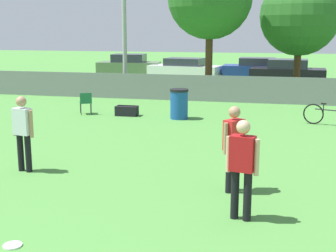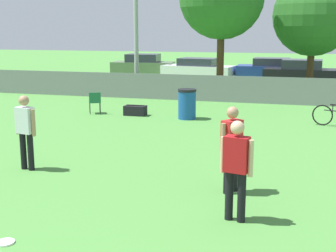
# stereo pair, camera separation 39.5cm
# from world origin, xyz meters

# --- Properties ---
(fence_backline) EXTENTS (25.63, 0.07, 1.21)m
(fence_backline) POSITION_xyz_m (0.00, 18.00, 0.55)
(fence_backline) COLOR gray
(fence_backline) RESTS_ON ground_plane
(tree_far_right) EXTENTS (3.64, 3.64, 5.40)m
(tree_far_right) POSITION_xyz_m (4.14, 21.46, 3.57)
(tree_far_right) COLOR #4C331E
(tree_far_right) RESTS_ON ground_plane
(player_thrower_red) EXTENTS (0.39, 0.46, 1.61)m
(player_thrower_red) POSITION_xyz_m (2.55, 7.10, 0.93)
(player_thrower_red) COLOR black
(player_thrower_red) RESTS_ON ground_plane
(player_receiver_white) EXTENTS (0.53, 0.29, 1.61)m
(player_receiver_white) POSITION_xyz_m (-1.88, 7.35, 0.93)
(player_receiver_white) COLOR black
(player_receiver_white) RESTS_ON ground_plane
(player_defender_red) EXTENTS (0.52, 0.30, 1.61)m
(player_defender_red) POSITION_xyz_m (2.80, 5.80, 0.93)
(player_defender_red) COLOR black
(player_defender_red) RESTS_ON ground_plane
(frisbee_disc) EXTENTS (0.27, 0.27, 0.03)m
(frisbee_disc) POSITION_xyz_m (-0.22, 4.11, 0.01)
(frisbee_disc) COLOR white
(frisbee_disc) RESTS_ON ground_plane
(folding_chair_sideline) EXTENTS (0.56, 0.56, 0.78)m
(folding_chair_sideline) POSITION_xyz_m (-3.32, 14.03, 0.46)
(folding_chair_sideline) COLOR #333338
(folding_chair_sideline) RESTS_ON ground_plane
(trash_bin) EXTENTS (0.62, 0.62, 1.01)m
(trash_bin) POSITION_xyz_m (0.08, 13.96, 0.51)
(trash_bin) COLOR #194C99
(trash_bin) RESTS_ON ground_plane
(gear_bag_sideline) EXTENTS (0.76, 0.42, 0.37)m
(gear_bag_sideline) POSITION_xyz_m (-1.82, 14.11, 0.17)
(gear_bag_sideline) COLOR black
(gear_bag_sideline) RESTS_ON ground_plane
(parked_car_olive) EXTENTS (4.11, 2.10, 1.40)m
(parked_car_olive) POSITION_xyz_m (-6.23, 28.03, 0.68)
(parked_car_olive) COLOR black
(parked_car_olive) RESTS_ON ground_plane
(parked_car_white) EXTENTS (4.54, 2.37, 1.25)m
(parked_car_white) POSITION_xyz_m (-2.32, 27.00, 0.62)
(parked_car_white) COLOR black
(parked_car_white) RESTS_ON ground_plane
(parked_car_blue) EXTENTS (4.09, 1.75, 1.29)m
(parked_car_blue) POSITION_xyz_m (2.04, 27.57, 0.65)
(parked_car_blue) COLOR black
(parked_car_blue) RESTS_ON ground_plane
(parked_car_dark) EXTENTS (4.09, 1.95, 1.37)m
(parked_car_dark) POSITION_xyz_m (3.79, 25.24, 0.68)
(parked_car_dark) COLOR black
(parked_car_dark) RESTS_ON ground_plane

